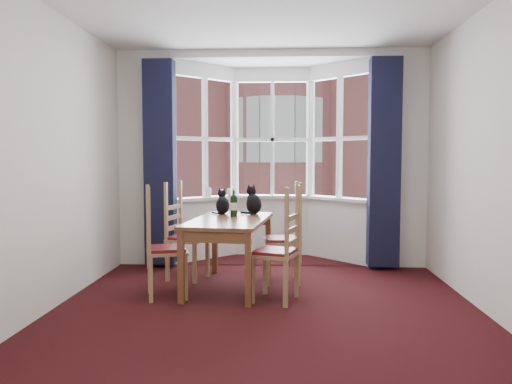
# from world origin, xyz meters

# --- Properties ---
(floor) EXTENTS (4.50, 4.50, 0.00)m
(floor) POSITION_xyz_m (0.00, 0.00, 0.00)
(floor) COLOR black
(floor) RESTS_ON ground
(wall_left) EXTENTS (0.00, 4.50, 4.50)m
(wall_left) POSITION_xyz_m (-2.00, 0.00, 1.40)
(wall_left) COLOR silver
(wall_left) RESTS_ON floor
(wall_right) EXTENTS (0.00, 4.50, 4.50)m
(wall_right) POSITION_xyz_m (2.00, 0.00, 1.40)
(wall_right) COLOR silver
(wall_right) RESTS_ON floor
(wall_near) EXTENTS (4.00, 0.00, 4.00)m
(wall_near) POSITION_xyz_m (0.00, -2.25, 1.40)
(wall_near) COLOR silver
(wall_near) RESTS_ON floor
(wall_back_pier_left) EXTENTS (0.70, 0.12, 2.80)m
(wall_back_pier_left) POSITION_xyz_m (-1.65, 2.25, 1.40)
(wall_back_pier_left) COLOR silver
(wall_back_pier_left) RESTS_ON floor
(wall_back_pier_right) EXTENTS (0.70, 0.12, 2.80)m
(wall_back_pier_right) POSITION_xyz_m (1.65, 2.25, 1.40)
(wall_back_pier_right) COLOR silver
(wall_back_pier_right) RESTS_ON floor
(bay_window) EXTENTS (2.76, 0.94, 2.80)m
(bay_window) POSITION_xyz_m (0.00, 2.75, 1.40)
(bay_window) COLOR white
(bay_window) RESTS_ON floor
(curtain_left) EXTENTS (0.38, 0.22, 2.60)m
(curtain_left) POSITION_xyz_m (-1.42, 2.07, 1.35)
(curtain_left) COLOR #161732
(curtain_left) RESTS_ON floor
(curtain_right) EXTENTS (0.38, 0.22, 2.60)m
(curtain_right) POSITION_xyz_m (1.42, 2.07, 1.35)
(curtain_right) COLOR #161732
(curtain_right) RESTS_ON floor
(dining_table) EXTENTS (0.92, 1.50, 0.76)m
(dining_table) POSITION_xyz_m (-0.42, 1.09, 0.66)
(dining_table) COLOR brown
(dining_table) RESTS_ON floor
(chair_left_near) EXTENTS (0.50, 0.52, 0.92)m
(chair_left_near) POSITION_xyz_m (-1.11, 0.67, 0.47)
(chair_left_near) COLOR #9E744C
(chair_left_near) RESTS_ON floor
(chair_left_far) EXTENTS (0.50, 0.51, 0.92)m
(chair_left_far) POSITION_xyz_m (-1.04, 1.46, 0.47)
(chair_left_far) COLOR #9E744C
(chair_left_far) RESTS_ON floor
(chair_right_near) EXTENTS (0.51, 0.53, 0.92)m
(chair_right_near) POSITION_xyz_m (0.17, 0.58, 0.47)
(chair_right_near) COLOR #9E744C
(chair_right_near) RESTS_ON floor
(chair_right_far) EXTENTS (0.43, 0.45, 0.92)m
(chair_right_far) POSITION_xyz_m (0.24, 1.37, 0.47)
(chair_right_far) COLOR #9E744C
(chair_right_far) RESTS_ON floor
(cat_left) EXTENTS (0.20, 0.25, 0.31)m
(cat_left) POSITION_xyz_m (-0.55, 1.56, 0.87)
(cat_left) COLOR black
(cat_left) RESTS_ON dining_table
(cat_right) EXTENTS (0.27, 0.30, 0.35)m
(cat_right) POSITION_xyz_m (-0.19, 1.58, 0.89)
(cat_right) COLOR black
(cat_right) RESTS_ON dining_table
(wine_bottle) EXTENTS (0.08, 0.08, 0.31)m
(wine_bottle) POSITION_xyz_m (-0.40, 1.29, 0.89)
(wine_bottle) COLOR black
(wine_bottle) RESTS_ON dining_table
(candle_tall) EXTENTS (0.06, 0.06, 0.13)m
(candle_tall) POSITION_xyz_m (-0.87, 2.60, 0.93)
(candle_tall) COLOR white
(candle_tall) RESTS_ON bay_window
(candle_short) EXTENTS (0.06, 0.06, 0.10)m
(candle_short) POSITION_xyz_m (-0.70, 2.63, 0.92)
(candle_short) COLOR white
(candle_short) RESTS_ON bay_window
(candle_extra) EXTENTS (0.05, 0.05, 0.11)m
(candle_extra) POSITION_xyz_m (-0.59, 2.65, 0.92)
(candle_extra) COLOR white
(candle_extra) RESTS_ON bay_window
(street) EXTENTS (80.00, 80.00, 0.00)m
(street) POSITION_xyz_m (0.00, 32.25, -6.00)
(street) COLOR #333335
(street) RESTS_ON ground
(tenement_building) EXTENTS (18.40, 7.80, 15.20)m
(tenement_building) POSITION_xyz_m (0.00, 14.01, 1.60)
(tenement_building) COLOR #AA5B58
(tenement_building) RESTS_ON street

